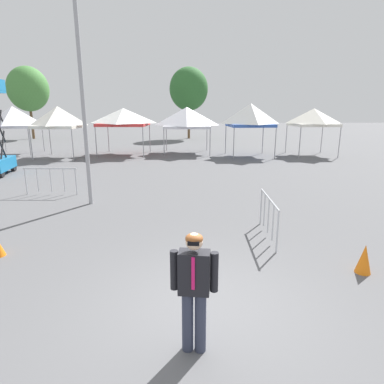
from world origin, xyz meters
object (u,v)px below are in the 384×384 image
canopy_tent_right_of_center (123,117)px  canopy_tent_left_of_center (250,115)px  canopy_tent_center (187,118)px  crowd_barrier_mid_lot (50,176)px  canopy_tent_behind_right (58,117)px  canopy_tent_far_left (314,117)px  crowd_barrier_near_person (269,210)px  traffic_cone_lot_center (364,259)px  light_pole_near_lift (80,64)px  person_foreground (194,285)px  canopy_tent_behind_left (13,117)px  tree_behind_tents_center (28,89)px  tree_behind_tents_right (189,89)px

canopy_tent_right_of_center → canopy_tent_left_of_center: (8.96, -1.21, 0.15)m
canopy_tent_center → crowd_barrier_mid_lot: 13.54m
canopy_tent_center → crowd_barrier_mid_lot: canopy_tent_center is taller
canopy_tent_behind_right → canopy_tent_far_left: size_ratio=1.04×
crowd_barrier_near_person → traffic_cone_lot_center: 2.56m
crowd_barrier_near_person → light_pole_near_lift: bearing=148.6°
person_foreground → light_pole_near_lift: light_pole_near_lift is taller
canopy_tent_behind_right → canopy_tent_center: (8.78, 1.85, -0.09)m
canopy_tent_center → canopy_tent_behind_left: bearing=-179.9°
person_foreground → traffic_cone_lot_center: (3.65, 2.11, -0.72)m
canopy_tent_far_left → traffic_cone_lot_center: (-5.79, -17.37, -2.38)m
canopy_tent_far_left → light_pole_near_lift: size_ratio=0.40×
canopy_tent_behind_right → canopy_tent_behind_left: bearing=154.7°
canopy_tent_center → crowd_barrier_near_person: (1.71, -16.86, -1.89)m
canopy_tent_left_of_center → traffic_cone_lot_center: (-1.19, -17.08, -2.55)m
canopy_tent_behind_right → tree_behind_tents_center: tree_behind_tents_center is taller
canopy_tent_right_of_center → person_foreground: canopy_tent_right_of_center is taller
canopy_tent_left_of_center → person_foreground: bearing=-104.1°
person_foreground → tree_behind_tents_center: tree_behind_tents_center is taller
person_foreground → crowd_barrier_near_person: bearing=62.4°
crowd_barrier_mid_lot → canopy_tent_behind_right: bearing=106.6°
canopy_tent_center → canopy_tent_far_left: size_ratio=1.06×
canopy_tent_left_of_center → crowd_barrier_near_person: canopy_tent_left_of_center is taller
canopy_tent_center → light_pole_near_lift: (-3.83, -13.49, 2.10)m
traffic_cone_lot_center → canopy_tent_center: bearing=99.6°
canopy_tent_right_of_center → canopy_tent_center: bearing=7.5°
canopy_tent_left_of_center → canopy_tent_behind_left: bearing=174.0°
crowd_barrier_near_person → canopy_tent_left_of_center: bearing=79.9°
light_pole_near_lift → traffic_cone_lot_center: size_ratio=13.39×
light_pole_near_lift → crowd_barrier_mid_lot: (-1.88, 1.35, -3.99)m
canopy_tent_right_of_center → traffic_cone_lot_center: bearing=-67.0°
canopy_tent_behind_right → crowd_barrier_near_person: (10.49, -15.01, -1.98)m
light_pole_near_lift → tree_behind_tents_center: size_ratio=1.09×
canopy_tent_left_of_center → canopy_tent_far_left: size_ratio=1.10×
crowd_barrier_mid_lot → tree_behind_tents_right: bearing=75.6°
canopy_tent_behind_right → canopy_tent_center: canopy_tent_behind_right is taller
canopy_tent_behind_left → crowd_barrier_near_person: 22.20m
canopy_tent_far_left → traffic_cone_lot_center: 18.46m
canopy_tent_behind_left → tree_behind_tents_center: bearing=108.1°
canopy_tent_behind_left → crowd_barrier_near_person: bearing=-49.5°
canopy_tent_behind_left → canopy_tent_center: bearing=0.1°
light_pole_near_lift → crowd_barrier_mid_lot: light_pole_near_lift is taller
canopy_tent_right_of_center → traffic_cone_lot_center: 20.02m
canopy_tent_left_of_center → traffic_cone_lot_center: bearing=-94.0°
person_foreground → canopy_tent_behind_left: bearing=120.1°
canopy_tent_right_of_center → canopy_tent_far_left: (13.56, -0.92, -0.01)m
canopy_tent_behind_left → crowd_barrier_near_person: size_ratio=1.65×
canopy_tent_far_left → person_foreground: canopy_tent_far_left is taller
person_foreground → light_pole_near_lift: bearing=114.1°
crowd_barrier_near_person → canopy_tent_right_of_center: bearing=111.2°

